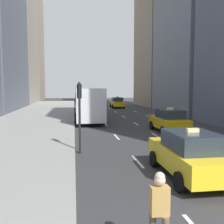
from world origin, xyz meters
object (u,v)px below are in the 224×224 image
(city_bus, at_px, (88,102))
(skateboarder, at_px, (159,212))
(taxi_lead, at_px, (169,120))
(taxi_third, at_px, (189,154))
(traffic_light_pole, at_px, (79,106))
(taxi_second, at_px, (117,102))

(city_bus, relative_size, skateboarder, 6.65)
(taxi_lead, relative_size, taxi_third, 1.00)
(skateboarder, height_order, traffic_light_pole, traffic_light_pole)
(taxi_third, xyz_separation_m, skateboarder, (-2.62, -4.37, 0.08))
(taxi_second, xyz_separation_m, traffic_light_pole, (-6.75, -29.11, 1.53))
(taxi_second, relative_size, skateboarder, 2.52)
(taxi_lead, height_order, taxi_second, same)
(skateboarder, distance_m, traffic_light_pole, 8.84)
(traffic_light_pole, bearing_deg, taxi_second, 76.95)
(taxi_lead, relative_size, traffic_light_pole, 1.22)
(taxi_lead, xyz_separation_m, traffic_light_pole, (-6.75, -5.36, 1.53))
(taxi_lead, xyz_separation_m, taxi_second, (0.00, 23.76, 0.00))
(taxi_lead, relative_size, skateboarder, 2.52)
(taxi_second, xyz_separation_m, skateboarder, (-5.42, -37.73, 0.08))
(taxi_second, height_order, city_bus, city_bus)
(taxi_third, xyz_separation_m, city_bus, (-2.81, 18.26, 0.91))
(taxi_third, bearing_deg, traffic_light_pole, 132.91)
(taxi_second, xyz_separation_m, city_bus, (-5.61, -15.10, 0.91))
(city_bus, distance_m, traffic_light_pole, 14.07)
(city_bus, distance_m, skateboarder, 22.65)
(taxi_second, relative_size, city_bus, 0.38)
(taxi_second, xyz_separation_m, taxi_third, (-2.80, -33.36, 0.00))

